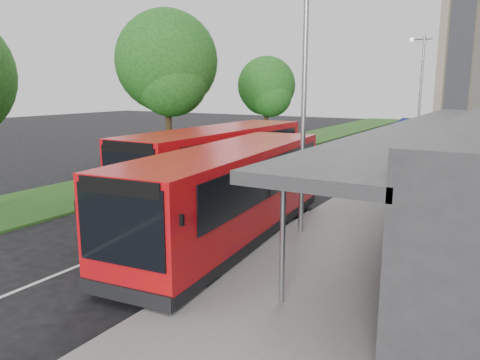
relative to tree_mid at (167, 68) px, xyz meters
The scene contains 15 objects.
ground 12.86m from the tree_mid, 52.23° to the right, with size 120.00×120.00×0.00m, color black.
pavement 17.96m from the tree_mid, 40.07° to the left, with size 5.00×80.00×0.15m, color gray.
grass_verge 12.39m from the tree_mid, 89.93° to the left, with size 5.00×80.00×0.10m, color #1D4D18.
lane_centre_line 10.90m from the tree_mid, 40.30° to the left, with size 0.12×70.00×0.01m, color silver.
kerb_dashes 15.48m from the tree_mid, 43.97° to the left, with size 0.12×56.00×0.01m.
tree_mid is the anchor object (origin of this frame).
tree_far 12.06m from the tree_mid, 90.00° to the left, with size 4.49×4.49×7.19m.
lamp_post_near 13.22m from the tree_mid, 32.36° to the right, with size 1.44×0.28×8.00m.
lamp_post_far 17.11m from the tree_mid, 49.32° to the left, with size 1.44×0.28×8.00m.
bus_main 13.61m from the tree_mid, 42.63° to the right, with size 3.72×10.81×3.00m.
bus_second 8.56m from the tree_mid, 34.54° to the right, with size 2.99×11.04×3.12m.
litter_bin 13.35m from the tree_mid, ahead, with size 0.45×0.45×0.80m, color #3C2818.
bollard 15.45m from the tree_mid, 34.01° to the left, with size 0.16×0.16×1.01m, color yellow.
car_near 31.47m from the tree_mid, 74.38° to the left, with size 1.43×3.55×1.21m, color #570C18.
car_far 37.09m from the tree_mid, 80.73° to the left, with size 1.31×3.75×1.23m, color navy.
Camera 1 is at (10.06, -11.85, 4.87)m, focal length 35.00 mm.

